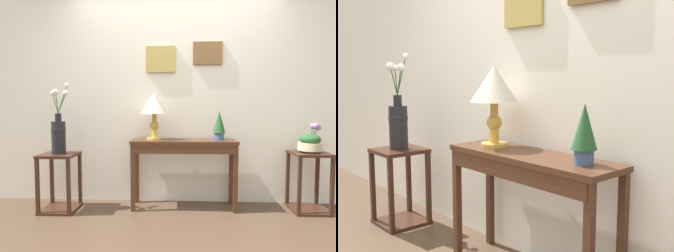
{
  "view_description": "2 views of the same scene",
  "coord_description": "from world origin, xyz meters",
  "views": [
    {
      "loc": [
        0.08,
        -2.13,
        1.16
      ],
      "look_at": [
        -0.09,
        1.18,
        0.94
      ],
      "focal_mm": 30.43,
      "sensor_mm": 36.0,
      "label": 1
    },
    {
      "loc": [
        1.86,
        -0.67,
        1.28
      ],
      "look_at": [
        -0.14,
        1.1,
        0.93
      ],
      "focal_mm": 44.82,
      "sensor_mm": 36.0,
      "label": 2
    }
  ],
  "objects": [
    {
      "name": "pedestal_stand_right",
      "position": [
        1.48,
        1.05,
        0.33
      ],
      "size": [
        0.38,
        0.38,
        0.66
      ],
      "color": "#381E14",
      "rests_on": "ground"
    },
    {
      "name": "back_wall_with_art",
      "position": [
        0.0,
        1.36,
        1.4
      ],
      "size": [
        9.0,
        0.13,
        2.8
      ],
      "color": "silver",
      "rests_on": "ground"
    },
    {
      "name": "planter_bowl_wide_right",
      "position": [
        1.49,
        1.05,
        0.78
      ],
      "size": [
        0.25,
        0.25,
        0.33
      ],
      "color": "beige",
      "rests_on": "pedestal_stand_right"
    },
    {
      "name": "console_table",
      "position": [
        0.09,
        1.07,
        0.66
      ],
      "size": [
        1.19,
        0.36,
        0.79
      ],
      "color": "#472819",
      "rests_on": "ground"
    },
    {
      "name": "pedestal_stand_left",
      "position": [
        -1.29,
        0.94,
        0.32
      ],
      "size": [
        0.38,
        0.38,
        0.64
      ],
      "color": "#381E14",
      "rests_on": "ground"
    },
    {
      "name": "flower_vase_tall_left",
      "position": [
        -1.29,
        0.94,
        0.88
      ],
      "size": [
        0.22,
        0.17,
        0.78
      ],
      "color": "black",
      "rests_on": "pedestal_stand_left"
    },
    {
      "name": "table_lamp",
      "position": [
        -0.24,
        1.09,
        1.17
      ],
      "size": [
        0.32,
        0.32,
        0.53
      ],
      "color": "gold",
      "rests_on": "console_table"
    },
    {
      "name": "potted_plant_on_console",
      "position": [
        0.49,
        1.1,
        0.97
      ],
      "size": [
        0.14,
        0.14,
        0.33
      ],
      "color": "#3D5684",
      "rests_on": "console_table"
    }
  ]
}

